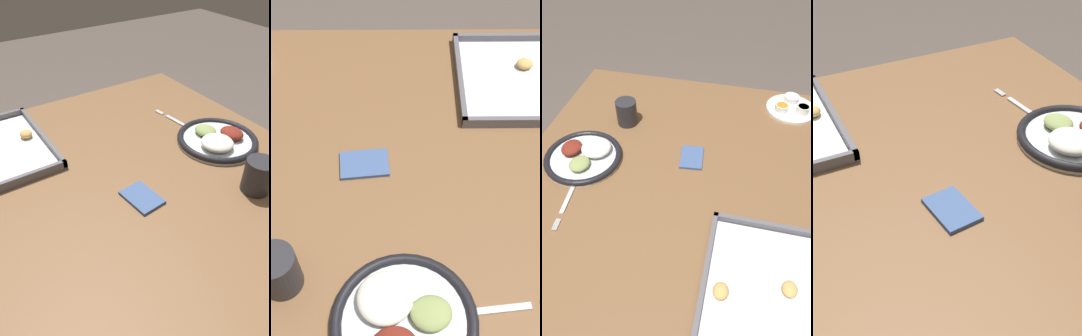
% 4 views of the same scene
% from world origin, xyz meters
% --- Properties ---
extents(ground_plane, '(8.00, 8.00, 0.00)m').
position_xyz_m(ground_plane, '(0.00, 0.00, 0.00)').
color(ground_plane, '#564C44').
extents(dining_table, '(1.08, 0.99, 0.76)m').
position_xyz_m(dining_table, '(0.00, 0.00, 0.65)').
color(dining_table, brown).
rests_on(dining_table, ground_plane).
extents(dinner_plate, '(0.25, 0.25, 0.05)m').
position_xyz_m(dinner_plate, '(-0.00, -0.30, 0.77)').
color(dinner_plate, silver).
rests_on(dinner_plate, dining_table).
extents(fork, '(0.21, 0.04, 0.00)m').
position_xyz_m(fork, '(0.15, -0.28, 0.76)').
color(fork, silver).
rests_on(fork, dining_table).
extents(baking_tray, '(0.37, 0.31, 0.03)m').
position_xyz_m(baking_tray, '(0.32, 0.29, 0.76)').
color(baking_tray, '#595960').
rests_on(baking_tray, dining_table).
extents(drinking_cup, '(0.07, 0.07, 0.09)m').
position_xyz_m(drinking_cup, '(-0.21, -0.23, 0.80)').
color(drinking_cup, '#28282D').
rests_on(drinking_cup, dining_table).
extents(napkin, '(0.11, 0.08, 0.01)m').
position_xyz_m(napkin, '(-0.08, 0.03, 0.76)').
color(napkin, '#3F598C').
rests_on(napkin, dining_table).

